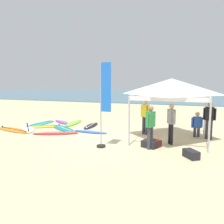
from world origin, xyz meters
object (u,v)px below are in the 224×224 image
Objects in this scene: person_blue at (197,123)px; surfboard_blue at (90,132)px; surfboard_teal at (63,128)px; gear_bag_on_sand at (153,143)px; person_yellow at (145,115)px; surfboard_orange at (14,130)px; person_green at (150,124)px; banner_flag at (104,108)px; surfboard_black at (91,126)px; surfboard_yellow at (43,126)px; canopy_tent at (172,87)px; surfboard_lime at (74,123)px; gear_bag_by_pole at (149,144)px; surfboard_cyan at (40,124)px; surfboard_red at (55,133)px; person_black at (209,118)px; surfboard_purple at (63,122)px; person_grey at (171,121)px; gear_bag_near_tent at (191,154)px; surfboard_white at (28,128)px.

surfboard_blue is at bearing -171.42° from person_blue.
gear_bag_on_sand reaches higher than surfboard_teal.
surfboard_teal is 4.67m from person_yellow.
surfboard_orange is 7.62m from person_green.
banner_flag is at bearing -13.39° from surfboard_orange.
surfboard_black is at bearing 173.10° from person_blue.
person_yellow is (5.87, 0.11, 0.95)m from surfboard_yellow.
canopy_tent is 1.31× the size of surfboard_teal.
person_green is at bearing -35.25° from surfboard_lime.
person_green is (5.23, -2.20, 0.95)m from surfboard_teal.
gear_bag_by_pole is (5.17, -2.05, 0.10)m from surfboard_teal.
person_blue reaches higher than surfboard_cyan.
surfboard_orange is 2.56m from surfboard_red.
surfboard_teal is 1.05× the size of surfboard_lime.
person_black is at bearing 46.32° from person_green.
surfboard_red is at bearing -172.85° from canopy_tent.
person_green is (6.53, -2.25, 0.95)m from surfboard_yellow.
surfboard_purple is at bearing 165.40° from person_yellow.
person_yellow is 3.03m from banner_flag.
canopy_tent reaches higher than surfboard_black.
surfboard_black is 1.19× the size of person_grey.
gear_bag_by_pole reaches higher than surfboard_black.
surfboard_yellow is 8.33m from person_blue.
gear_bag_on_sand is (-2.20, -1.98, -0.85)m from person_black.
surfboard_cyan and surfboard_red have the same top height.
gear_bag_by_pole is (-0.76, -0.81, -0.85)m from person_grey.
surfboard_lime is 0.87× the size of surfboard_orange.
surfboard_cyan is at bearing 171.43° from canopy_tent.
gear_bag_near_tent is (6.93, -4.43, 0.10)m from surfboard_lime.
canopy_tent is at bearing -17.15° from surfboard_purple.
person_green is at bearing -12.65° from surfboard_white.
surfboard_purple is at bearing 41.28° from surfboard_cyan.
person_yellow is (6.40, 0.78, 0.95)m from surfboard_white.
person_green reaches higher than surfboard_yellow.
gear_bag_near_tent is (9.02, -1.58, 0.10)m from surfboard_orange.
canopy_tent reaches higher than gear_bag_by_pole.
surfboard_cyan is 7.84m from person_green.
person_blue is at bearing -6.90° from surfboard_black.
surfboard_lime is at bearing 96.18° from surfboard_teal.
surfboard_red is 3.86× the size of gear_bag_on_sand.
surfboard_orange is 1.11× the size of surfboard_white.
surfboard_cyan is 1.48× the size of person_green.
surfboard_red is 1.77m from surfboard_blue.
surfboard_red is at bearing 1.00° from surfboard_orange.
surfboard_white is at bearing -161.53° from surfboard_teal.
person_yellow reaches higher than surfboard_purple.
gear_bag_near_tent is at bearing -14.09° from surfboard_red.
surfboard_teal is 1.19× the size of surfboard_black.
surfboard_orange is 9.92m from person_black.
surfboard_purple is (-6.79, 2.10, -2.35)m from canopy_tent.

